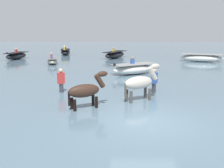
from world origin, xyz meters
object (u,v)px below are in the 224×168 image
Objects in this scene: person_onlooker_left at (61,84)px; person_wading_close at (154,84)px; horse_lead_dark_bay at (86,92)px; boat_near_starboard at (65,52)px; boat_distant_west at (201,58)px; horse_trailing_pinto at (140,84)px; boat_far_offshore at (52,61)px; boat_mid_channel at (115,55)px; boat_far_inshore at (16,56)px; boat_distant_east at (134,69)px.

person_onlooker_left is 4.58m from person_wading_close.
horse_lead_dark_bay is 0.59× the size of boat_near_starboard.
person_wading_close is at bearing -115.34° from boat_distant_west.
person_onlooker_left is (3.69, -19.69, 0.10)m from boat_near_starboard.
horse_trailing_pinto is at bearing 29.20° from horse_lead_dark_bay.
horse_lead_dark_bay is at bearing -71.03° from boat_far_offshore.
horse_trailing_pinto is 0.49× the size of boat_distant_west.
boat_mid_channel is 15.99m from person_wading_close.
boat_far_inshore is 19.04m from person_wading_close.
horse_trailing_pinto reaches higher than person_onlooker_left.
person_wading_close is (0.72, -5.46, 0.07)m from boat_distant_east.
horse_lead_dark_bay is 0.49× the size of boat_mid_channel.
horse_lead_dark_bay is 19.68m from boat_far_inshore.
horse_lead_dark_bay is 1.14× the size of person_wading_close.
boat_far_offshore is at bearing 108.97° from horse_lead_dark_bay.
horse_trailing_pinto is 0.52× the size of boat_mid_channel.
horse_lead_dark_bay is at bearing -150.80° from horse_trailing_pinto.
horse_lead_dark_bay is 18.13m from boat_distant_west.
horse_lead_dark_bay is at bearing -92.47° from boat_mid_channel.
horse_trailing_pinto reaches higher than person_wading_close.
horse_trailing_pinto is at bearing -21.25° from person_onlooker_left.
horse_lead_dark_bay reaches higher than person_wading_close.
boat_far_offshore is at bearing -37.93° from boat_far_inshore.
horse_lead_dark_bay reaches higher than person_onlooker_left.
person_onlooker_left is (7.77, -14.62, 0.09)m from boat_far_inshore.
boat_far_inshore is 16.56m from person_onlooker_left.
horse_lead_dark_bay is at bearing -76.83° from boat_near_starboard.
horse_trailing_pinto is 0.59× the size of boat_distant_east.
boat_distant_east is (-6.80, -7.38, -0.00)m from boat_distant_west.
person_wading_close is at bearing -82.51° from boat_distant_east.
person_wading_close is (12.35, -14.49, 0.09)m from boat_far_inshore.
boat_distant_east is 8.89m from boat_far_offshore.
boat_near_starboard is 0.97× the size of boat_far_inshore.
person_wading_close is at bearing 63.15° from horse_trailing_pinto.
boat_far_offshore is (4.60, -3.58, -0.06)m from boat_far_inshore.
horse_lead_dark_bay is 3.13m from person_onlooker_left.
boat_distant_east is at bearing 89.27° from horse_trailing_pinto.
person_onlooker_left is (-1.55, 2.70, -0.24)m from horse_lead_dark_bay.
person_onlooker_left is at bearing -124.61° from boat_distant_east.
horse_trailing_pinto is at bearing -116.85° from person_wading_close.
person_onlooker_left is (-2.36, -15.97, 0.08)m from boat_mid_channel.
boat_distant_east is at bearing 55.39° from person_onlooker_left.
horse_trailing_pinto is 16.00m from boat_distant_west.
boat_mid_channel is 7.41m from boat_far_offshore.
person_wading_close reaches higher than boat_distant_east.
boat_mid_channel is 2.35× the size of person_onlooker_left.
boat_far_inshore is at bearing 130.44° from person_wading_close.
boat_near_starboard is at bearing 109.42° from horse_trailing_pinto.
boat_mid_channel reaches higher than boat_far_offshore.
horse_lead_dark_bay is 4.15m from person_wading_close.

